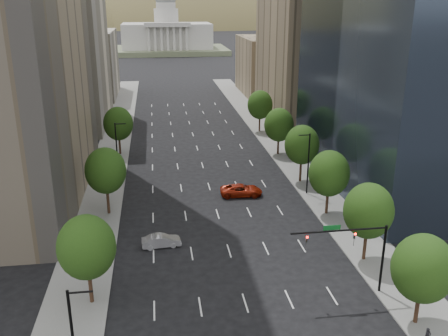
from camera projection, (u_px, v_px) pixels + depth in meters
name	position (u px, v px, depth m)	size (l,w,h in m)	color
sidewalk_left	(103.00, 191.00, 71.49)	(6.00, 200.00, 0.15)	slate
sidewalk_right	(309.00, 181.00, 75.59)	(6.00, 200.00, 0.15)	slate
midrise_cream_left	(69.00, 43.00, 104.77)	(14.00, 30.00, 35.00)	beige
filler_left	(90.00, 64.00, 138.43)	(14.00, 26.00, 18.00)	beige
parking_tan_right	(300.00, 53.00, 109.39)	(14.00, 30.00, 30.00)	#8C7759
filler_right	(266.00, 66.00, 142.56)	(14.00, 26.00, 16.00)	#8C7759
tree_right_0	(423.00, 269.00, 40.90)	(5.20, 5.20, 8.39)	#382316
tree_right_1	(368.00, 211.00, 51.08)	(5.20, 5.20, 8.75)	#382316
tree_right_2	(329.00, 174.00, 62.35)	(5.20, 5.20, 8.61)	#382316
tree_right_3	(302.00, 145.00, 73.49)	(5.20, 5.20, 8.89)	#382316
tree_right_4	(279.00, 125.00, 86.73)	(5.20, 5.20, 8.46)	#382316
tree_right_5	(260.00, 105.00, 101.61)	(5.20, 5.20, 8.75)	#382316
tree_left_0	(87.00, 247.00, 43.63)	(5.20, 5.20, 8.75)	#382316
tree_left_1	(106.00, 171.00, 62.28)	(5.20, 5.20, 8.97)	#382316
tree_left_2	(118.00, 124.00, 86.70)	(5.20, 5.20, 8.68)	#382316
streetlight_rn	(308.00, 162.00, 69.08)	(1.70, 0.20, 9.00)	black
streetlight_ln	(117.00, 149.00, 74.88)	(1.70, 0.20, 9.00)	black
traffic_signal	(359.00, 245.00, 45.19)	(9.12, 0.40, 7.38)	black
capitol	(167.00, 36.00, 248.27)	(60.00, 40.00, 35.20)	#596647
foothills	(188.00, 54.00, 595.22)	(720.00, 413.00, 263.00)	olive
car_silver	(161.00, 241.00, 55.56)	(1.53, 4.40, 1.45)	#9E9EA4
car_red_far	(241.00, 190.00, 69.88)	(2.75, 5.96, 1.66)	maroon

